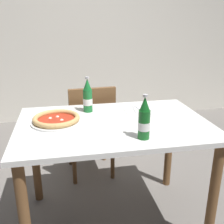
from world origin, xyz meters
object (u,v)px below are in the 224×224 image
pizza_margherita_near (56,119)px  napkin_with_cutlery (138,110)px  dining_table_main (113,139)px  beer_bottle_left (144,120)px  chair_behind_table (91,126)px  beer_bottle_center (88,97)px

pizza_margherita_near → napkin_with_cutlery: (0.56, 0.12, -0.02)m
dining_table_main → beer_bottle_left: 0.36m
chair_behind_table → beer_bottle_left: bearing=98.6°
beer_bottle_left → napkin_with_cutlery: bearing=77.9°
beer_bottle_center → dining_table_main: bearing=-60.1°
beer_bottle_left → napkin_with_cutlery: size_ratio=1.30×
beer_bottle_center → napkin_with_cutlery: beer_bottle_center is taller
beer_bottle_left → beer_bottle_center: bearing=116.4°
pizza_margherita_near → beer_bottle_center: size_ratio=1.29×
chair_behind_table → beer_bottle_left: beer_bottle_left is taller
beer_bottle_left → napkin_with_cutlery: (0.10, 0.45, -0.10)m
napkin_with_cutlery → dining_table_main: bearing=-139.0°
napkin_with_cutlery → pizza_margherita_near: bearing=-167.5°
pizza_margherita_near → napkin_with_cutlery: 0.58m
dining_table_main → napkin_with_cutlery: 0.30m
beer_bottle_left → napkin_with_cutlery: beer_bottle_left is taller
chair_behind_table → napkin_with_cutlery: (0.29, -0.43, 0.27)m
pizza_margherita_near → beer_bottle_left: (0.47, -0.33, 0.08)m
chair_behind_table → beer_bottle_center: 0.53m
pizza_margherita_near → beer_bottle_left: 0.57m
dining_table_main → beer_bottle_center: size_ratio=4.86×
dining_table_main → beer_bottle_left: (0.11, -0.27, 0.22)m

